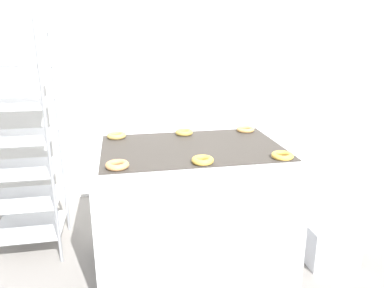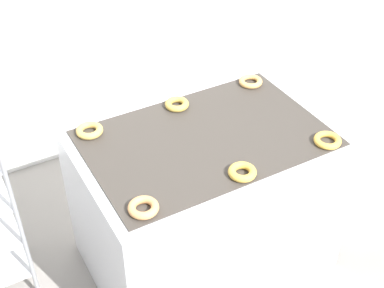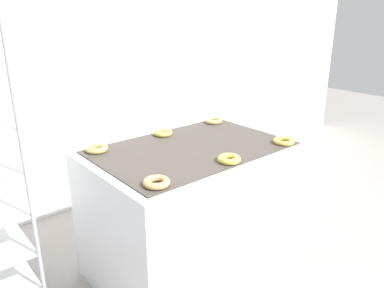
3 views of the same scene
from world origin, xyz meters
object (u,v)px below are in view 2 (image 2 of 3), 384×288
donut_near_center (242,172)px  donut_far_right (251,81)px  donut_near_left (143,208)px  donut_far_center (177,104)px  donut_near_right (327,140)px  fryer_machine (205,202)px  donut_far_left (89,130)px  glaze_bin (347,194)px

donut_near_center → donut_far_right: bearing=52.9°
donut_near_left → donut_far_center: 0.83m
donut_far_center → donut_near_right: bearing=-52.1°
fryer_machine → donut_far_center: 0.58m
donut_near_left → donut_far_center: bearing=52.0°
donut_near_left → donut_far_left: same height
donut_near_center → donut_far_left: 0.84m
glaze_bin → donut_far_right: donut_far_right is taller
donut_near_right → donut_far_left: 1.23m
donut_near_center → donut_near_right: 0.52m
fryer_machine → donut_near_center: bearing=-90.7°
donut_far_center → donut_far_right: size_ratio=0.96×
donut_far_left → donut_far_center: (0.51, -0.00, 0.00)m
donut_near_center → donut_far_center: bearing=89.8°
fryer_machine → donut_near_right: 0.79m
donut_far_right → glaze_bin: bearing=-39.9°
glaze_bin → donut_far_right: (-0.54, 0.45, 0.80)m
fryer_machine → donut_far_left: (-0.52, 0.33, 0.49)m
fryer_machine → donut_far_left: donut_far_left is taller
donut_near_right → donut_far_right: 0.67m
donut_far_center → glaze_bin: bearing=-23.3°
donut_near_right → donut_far_center: bearing=127.9°
donut_far_left → donut_near_center: bearing=-52.5°
donut_near_center → donut_near_left: bearing=178.6°
donut_near_left → donut_far_right: donut_near_left is taller
donut_near_left → fryer_machine: bearing=32.6°
donut_near_center → donut_far_center: size_ratio=1.01×
glaze_bin → donut_near_right: bearing=-156.8°
donut_near_right → donut_far_right: size_ratio=1.01×
donut_near_center → donut_near_right: size_ratio=0.97×
donut_far_left → donut_far_right: size_ratio=1.01×
donut_near_right → donut_far_center: (-0.52, 0.67, 0.00)m
fryer_machine → donut_far_right: (0.50, 0.33, 0.48)m
fryer_machine → donut_far_center: bearing=90.4°
donut_near_right → donut_far_left: size_ratio=1.00×
donut_far_center → donut_far_left: bearing=179.6°
donut_near_right → donut_far_center: donut_far_center is taller
donut_near_right → donut_near_left: bearing=179.1°
fryer_machine → donut_near_left: 0.78m
donut_far_left → donut_far_center: 0.51m
donut_far_right → donut_near_left: bearing=-147.1°
donut_near_center → donut_far_right: (0.50, 0.67, -0.00)m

